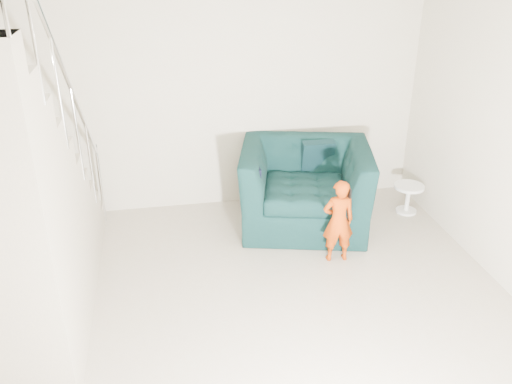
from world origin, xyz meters
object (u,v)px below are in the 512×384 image
Objects in this scene: side_table at (408,194)px; staircase at (15,235)px; armchair at (305,187)px; toddler at (338,221)px.

staircase is (-4.25, -1.48, 0.70)m from side_table.
armchair reaches higher than side_table.
toddler is 2.51× the size of side_table.
toddler is at bearing -143.98° from side_table.
toddler is at bearing 10.89° from staircase.
side_table is at bearing 19.15° from staircase.
side_table is 4.55m from staircase.
toddler is at bearing -67.37° from armchair.
side_table is (1.36, 0.03, -0.24)m from armchair.
toddler is 0.26× the size of staircase.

